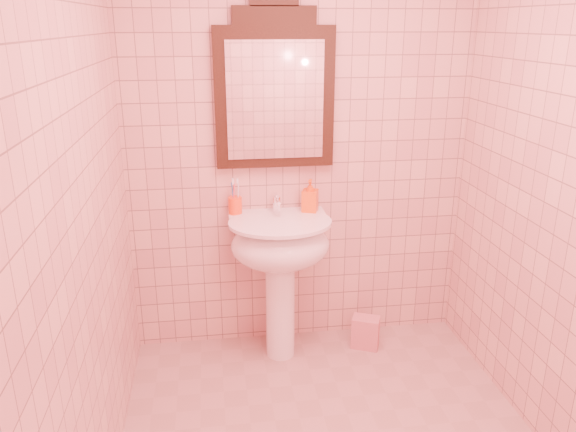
{
  "coord_description": "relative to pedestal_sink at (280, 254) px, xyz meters",
  "views": [
    {
      "loc": [
        -0.52,
        -2.06,
        1.91
      ],
      "look_at": [
        -0.15,
        0.55,
        1.0
      ],
      "focal_mm": 35.0,
      "sensor_mm": 36.0,
      "label": 1
    }
  ],
  "objects": [
    {
      "name": "back_wall",
      "position": [
        0.15,
        0.23,
        0.59
      ],
      "size": [
        2.0,
        0.02,
        2.5
      ],
      "primitive_type": "cube",
      "color": "beige",
      "rests_on": "floor"
    },
    {
      "name": "pedestal_sink",
      "position": [
        0.0,
        0.0,
        0.0
      ],
      "size": [
        0.58,
        0.58,
        0.86
      ],
      "color": "white",
      "rests_on": "floor"
    },
    {
      "name": "faucet",
      "position": [
        -0.0,
        0.14,
        0.26
      ],
      "size": [
        0.04,
        0.16,
        0.11
      ],
      "color": "white",
      "rests_on": "pedestal_sink"
    },
    {
      "name": "mirror",
      "position": [
        -0.0,
        0.2,
        0.89
      ],
      "size": [
        0.67,
        0.06,
        0.93
      ],
      "color": "black",
      "rests_on": "back_wall"
    },
    {
      "name": "toothbrush_cup",
      "position": [
        -0.24,
        0.16,
        0.25
      ],
      "size": [
        0.08,
        0.08,
        0.18
      ],
      "rotation": [
        0.0,
        0.0,
        -0.25
      ],
      "color": "#FF4315",
      "rests_on": "pedestal_sink"
    },
    {
      "name": "soap_dispenser",
      "position": [
        0.2,
        0.14,
        0.3
      ],
      "size": [
        0.11,
        0.11,
        0.19
      ],
      "primitive_type": "imported",
      "rotation": [
        0.0,
        0.0,
        -0.36
      ],
      "color": "#F35914",
      "rests_on": "pedestal_sink"
    },
    {
      "name": "towel",
      "position": [
        0.53,
        0.01,
        -0.56
      ],
      "size": [
        0.19,
        0.16,
        0.2
      ],
      "primitive_type": "cube",
      "rotation": [
        0.0,
        0.0,
        -0.41
      ],
      "color": "#E08784",
      "rests_on": "floor"
    }
  ]
}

